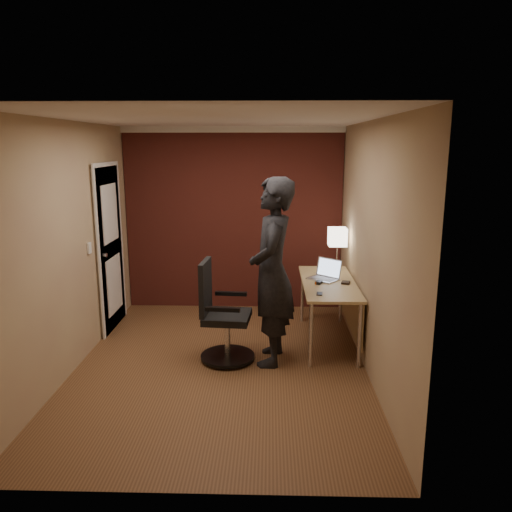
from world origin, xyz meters
The scene contains 9 objects.
room centered at (-0.27, 1.54, 1.37)m, with size 4.00×4.00×4.00m.
desk centered at (1.25, 0.66, 0.60)m, with size 0.60×1.50×0.73m.
desk_lamp centered at (1.34, 1.20, 1.15)m, with size 0.22×0.22×0.54m.
laptop centered at (1.16, 0.78, 0.79)m, with size 0.42×0.41×0.23m.
mouse centered at (1.06, 0.56, 0.75)m, with size 0.06×0.10×0.03m, color black.
phone centered at (1.03, 0.16, 0.73)m, with size 0.06×0.12×0.01m, color black.
wallet centered at (1.36, 0.58, 0.74)m, with size 0.09×0.11×0.02m, color black.
office_chair centered at (-0.01, 0.12, 0.47)m, with size 0.58×0.62×1.06m.
person centered at (0.53, 0.11, 0.98)m, with size 0.71×0.47×1.95m, color black.
Camera 1 is at (0.50, -4.87, 2.26)m, focal length 35.00 mm.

